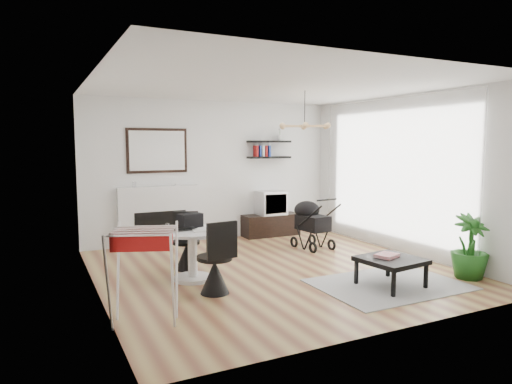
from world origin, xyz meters
name	(u,v)px	position (x,y,z in m)	size (l,w,h in m)	color
floor	(274,270)	(0.00, 0.00, 0.00)	(5.00, 5.00, 0.00)	brown
ceiling	(275,86)	(0.00, 0.00, 2.70)	(5.00, 5.00, 0.00)	white
wall_back	(213,171)	(0.00, 2.50, 1.35)	(5.00, 5.00, 0.00)	white
wall_left	(94,187)	(-2.50, 0.00, 1.35)	(5.00, 5.00, 0.00)	white
wall_right	(403,175)	(2.50, 0.00, 1.35)	(5.00, 5.00, 0.00)	white
sheer_curtain	(391,174)	(2.40, 0.20, 1.35)	(0.04, 3.60, 2.60)	white
fireplace	(159,208)	(-1.10, 2.42, 0.69)	(1.50, 0.17, 2.16)	white
shelf_lower	(269,157)	(1.16, 2.37, 1.60)	(0.90, 0.25, 0.04)	black
shelf_upper	(269,142)	(1.16, 2.37, 1.92)	(0.90, 0.25, 0.04)	black
pendant_lamp	(305,126)	(0.70, 0.30, 2.15)	(0.90, 0.90, 0.10)	#E1B376
tv_console	(271,225)	(1.16, 2.28, 0.22)	(1.18, 0.41, 0.44)	black
crt_tv	(271,203)	(1.16, 2.28, 0.68)	(0.55, 0.48, 0.48)	silver
dining_table	(193,247)	(-1.25, 0.04, 0.46)	(0.96, 0.96, 0.70)	white
laptop	(186,230)	(-1.35, -0.01, 0.72)	(0.35, 0.23, 0.03)	black
black_bag	(190,220)	(-1.21, 0.24, 0.80)	(0.32, 0.19, 0.19)	black
newspaper	(205,230)	(-1.10, -0.06, 0.71)	(0.35, 0.29, 0.01)	white
drinking_glass	(167,227)	(-1.56, 0.17, 0.75)	(0.05, 0.05, 0.09)	white
chair_far	(186,252)	(-1.16, 0.61, 0.27)	(0.44, 0.45, 0.85)	black
chair_near	(215,271)	(-1.18, -0.64, 0.30)	(0.45, 0.47, 0.94)	black
drying_rack	(144,274)	(-2.18, -1.21, 0.53)	(0.85, 0.82, 1.01)	white
stroller	(311,226)	(1.30, 1.00, 0.41)	(0.55, 0.81, 0.95)	black
rug	(389,284)	(1.03, -1.32, 0.01)	(1.92, 1.39, 0.01)	gray
coffee_table	(391,261)	(0.99, -1.39, 0.34)	(0.81, 0.81, 0.37)	black
magazines	(387,255)	(0.98, -1.33, 0.41)	(0.29, 0.23, 0.04)	#DF3743
potted_plant	(470,246)	(2.25, -1.57, 0.45)	(0.50, 0.50, 0.90)	#1E5A19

